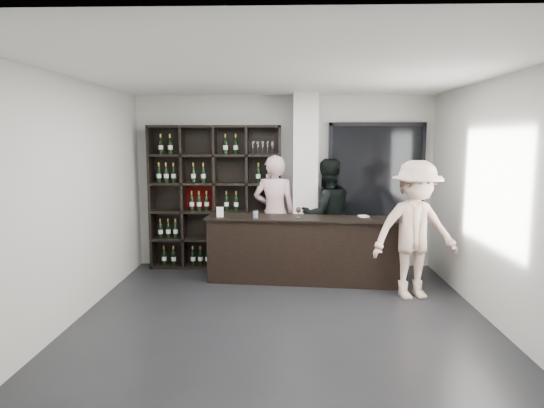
{
  "coord_description": "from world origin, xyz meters",
  "views": [
    {
      "loc": [
        0.04,
        -5.48,
        2.19
      ],
      "look_at": [
        -0.15,
        1.1,
        1.29
      ],
      "focal_mm": 32.0,
      "sensor_mm": 36.0,
      "label": 1
    }
  ],
  "objects_px": {
    "tasting_counter": "(306,250)",
    "customer": "(415,230)",
    "taster_black": "(326,215)",
    "taster_pink": "(275,213)",
    "wine_shelf": "(215,198)"
  },
  "relations": [
    {
      "from": "taster_pink",
      "to": "taster_black",
      "type": "relative_size",
      "value": 1.03
    },
    {
      "from": "tasting_counter",
      "to": "taster_pink",
      "type": "distance_m",
      "value": 0.94
    },
    {
      "from": "wine_shelf",
      "to": "tasting_counter",
      "type": "xyz_separation_m",
      "value": [
        1.5,
        -0.82,
        -0.7
      ]
    },
    {
      "from": "wine_shelf",
      "to": "taster_black",
      "type": "height_order",
      "value": "wine_shelf"
    },
    {
      "from": "tasting_counter",
      "to": "taster_black",
      "type": "relative_size",
      "value": 1.64
    },
    {
      "from": "taster_black",
      "to": "customer",
      "type": "xyz_separation_m",
      "value": [
        1.1,
        -1.35,
        0.02
      ]
    },
    {
      "from": "wine_shelf",
      "to": "taster_pink",
      "type": "bearing_deg",
      "value": -9.57
    },
    {
      "from": "wine_shelf",
      "to": "taster_black",
      "type": "relative_size",
      "value": 1.29
    },
    {
      "from": "tasting_counter",
      "to": "customer",
      "type": "relative_size",
      "value": 1.61
    },
    {
      "from": "taster_black",
      "to": "taster_pink",
      "type": "bearing_deg",
      "value": -16.85
    },
    {
      "from": "wine_shelf",
      "to": "taster_pink",
      "type": "distance_m",
      "value": 1.04
    },
    {
      "from": "taster_black",
      "to": "customer",
      "type": "distance_m",
      "value": 1.74
    },
    {
      "from": "taster_pink",
      "to": "taster_black",
      "type": "distance_m",
      "value": 0.85
    },
    {
      "from": "taster_pink",
      "to": "customer",
      "type": "relative_size",
      "value": 1.01
    },
    {
      "from": "tasting_counter",
      "to": "taster_black",
      "type": "bearing_deg",
      "value": 66.98
    }
  ]
}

